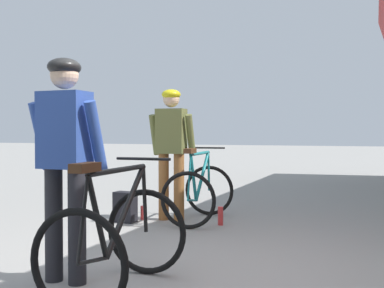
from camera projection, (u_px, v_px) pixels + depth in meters
name	position (u px, v px, depth m)	size (l,w,h in m)	color
ground_plane	(212.00, 280.00, 3.78)	(80.00, 80.00, 0.00)	gray
cyclist_near_in_blue	(65.00, 149.00, 3.69)	(0.61, 0.31, 1.76)	#232328
cyclist_far_in_olive	(171.00, 142.00, 6.33)	(0.62, 0.33, 1.76)	#935B2D
bicycle_near_black	(116.00, 239.00, 3.43)	(0.75, 1.10, 0.99)	black
bicycle_far_teal	(199.00, 191.00, 6.23)	(0.79, 1.12, 0.99)	black
backpack_on_platform	(125.00, 207.00, 6.20)	(0.28, 0.18, 0.40)	black
water_bottle_near_the_bikes	(221.00, 216.00, 6.00)	(0.07, 0.07, 0.23)	red
water_bottle_by_the_backpack	(143.00, 213.00, 6.39)	(0.07, 0.07, 0.19)	red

